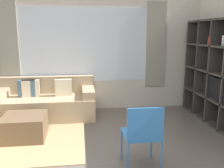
{
  "coord_description": "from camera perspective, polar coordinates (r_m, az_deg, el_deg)",
  "views": [
    {
      "loc": [
        -0.1,
        -2.48,
        1.71
      ],
      "look_at": [
        0.43,
        1.67,
        0.85
      ],
      "focal_mm": 40.0,
      "sensor_mm": 36.0,
      "label": 1
    }
  ],
  "objects": [
    {
      "name": "wall_back",
      "position": [
        5.56,
        -6.3,
        7.9
      ],
      "size": [
        6.39,
        0.11,
        2.7
      ],
      "color": "beige",
      "rests_on": "ground_plane"
    },
    {
      "name": "area_rug",
      "position": [
        4.53,
        -21.87,
        -11.35
      ],
      "size": [
        2.37,
        2.02,
        0.01
      ],
      "primitive_type": "cube",
      "color": "tan",
      "rests_on": "ground_plane"
    },
    {
      "name": "couch_main",
      "position": [
        5.3,
        -14.9,
        -4.15
      ],
      "size": [
        1.97,
        0.89,
        0.8
      ],
      "color": "tan",
      "rests_on": "ground_plane"
    },
    {
      "name": "ottoman",
      "position": [
        4.39,
        -19.37,
        -9.25
      ],
      "size": [
        0.68,
        0.66,
        0.39
      ],
      "color": "brown",
      "rests_on": "ground_plane"
    },
    {
      "name": "folding_chair",
      "position": [
        3.14,
        6.99,
        -10.83
      ],
      "size": [
        0.44,
        0.46,
        0.86
      ],
      "rotation": [
        0.0,
        0.0,
        3.14
      ],
      "color": "#3375B7",
      "rests_on": "ground_plane"
    }
  ]
}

